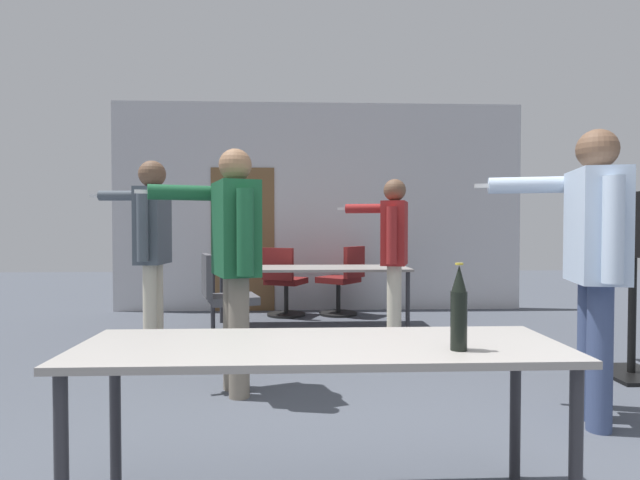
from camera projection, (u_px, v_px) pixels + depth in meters
back_wall at (318, 208)px, 7.22m from camera, size 5.88×0.12×2.98m
conference_table_near at (321, 360)px, 2.07m from camera, size 2.00×0.64×0.72m
conference_table_far at (310, 272)px, 5.98m from camera, size 2.34×0.76×0.72m
tv_screen at (633, 262)px, 4.01m from camera, size 0.44×1.14×1.48m
person_near_casual at (593, 248)px, 3.01m from camera, size 0.77×0.81×1.79m
person_right_polo at (234, 247)px, 3.58m from camera, size 0.94×0.67×1.77m
person_left_plaid at (393, 245)px, 5.07m from camera, size 0.72×0.76×1.69m
person_far_watching at (151, 238)px, 4.48m from camera, size 0.79×0.62×1.80m
office_chair_side_rolled at (226, 303)px, 5.00m from camera, size 0.63×0.58×0.93m
office_chair_far_right at (284, 284)px, 6.69m from camera, size 0.62×0.66×0.93m
office_chair_mid_tucked at (343, 283)px, 6.78m from camera, size 0.69×0.68×0.94m
beer_bottle at (459, 309)px, 1.95m from camera, size 0.07×0.07×0.34m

